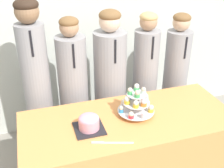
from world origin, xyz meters
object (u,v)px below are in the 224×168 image
object	(u,v)px
cake_knife	(105,143)
student_4	(175,80)
round_cake	(89,122)
student_3	(145,83)
cupcake_stand	(136,102)
student_2	(110,87)
student_0	(37,88)
student_1	(74,94)

from	to	relation	value
cake_knife	student_4	bearing A→B (deg)	57.33
round_cake	student_3	xyz separation A→B (m)	(0.74, 0.66, -0.11)
cupcake_stand	round_cake	bearing A→B (deg)	-168.41
cake_knife	student_2	size ratio (longest dim) A/B	0.20
cake_knife	student_4	size ratio (longest dim) A/B	0.21
student_2	student_3	size ratio (longest dim) A/B	1.04
round_cake	student_0	world-z (taller)	student_0
cupcake_stand	student_0	bearing A→B (deg)	141.97
cupcake_stand	cake_knife	bearing A→B (deg)	-141.04
cake_knife	cupcake_stand	size ratio (longest dim) A/B	0.97
round_cake	student_4	xyz separation A→B (m)	(1.09, 0.66, -0.13)
student_3	round_cake	bearing A→B (deg)	-138.39
round_cake	student_3	size ratio (longest dim) A/B	0.16
student_3	student_0	bearing A→B (deg)	180.00
cake_knife	student_1	size ratio (longest dim) A/B	0.20
cupcake_stand	student_2	bearing A→B (deg)	94.11
student_2	round_cake	bearing A→B (deg)	-119.21
cake_knife	cupcake_stand	world-z (taller)	cupcake_stand
student_0	student_4	xyz separation A→B (m)	(1.42, -0.00, -0.13)
student_1	student_4	bearing A→B (deg)	-0.00
cake_knife	student_3	world-z (taller)	student_3
student_0	student_2	xyz separation A→B (m)	(0.70, 0.00, -0.10)
student_1	round_cake	bearing A→B (deg)	-90.26
student_0	student_4	bearing A→B (deg)	-0.00
round_cake	student_2	size ratio (longest dim) A/B	0.15
student_1	student_2	distance (m)	0.37
round_cake	student_2	world-z (taller)	student_2
student_3	cupcake_stand	bearing A→B (deg)	-120.03
student_3	student_2	bearing A→B (deg)	180.00
student_2	student_4	xyz separation A→B (m)	(0.72, -0.00, -0.03)
cake_knife	student_3	size ratio (longest dim) A/B	0.20
round_cake	cake_knife	world-z (taller)	round_cake
student_2	cupcake_stand	bearing A→B (deg)	-85.89
cupcake_stand	student_1	distance (m)	0.73
round_cake	student_4	distance (m)	1.29
student_1	student_3	xyz separation A→B (m)	(0.74, -0.00, 0.00)
round_cake	cupcake_stand	world-z (taller)	cupcake_stand
round_cake	cake_knife	size ratio (longest dim) A/B	0.76
student_0	student_4	distance (m)	1.43
student_1	student_4	size ratio (longest dim) A/B	1.03
student_4	cake_knife	bearing A→B (deg)	-140.25
cupcake_stand	student_4	bearing A→B (deg)	40.15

